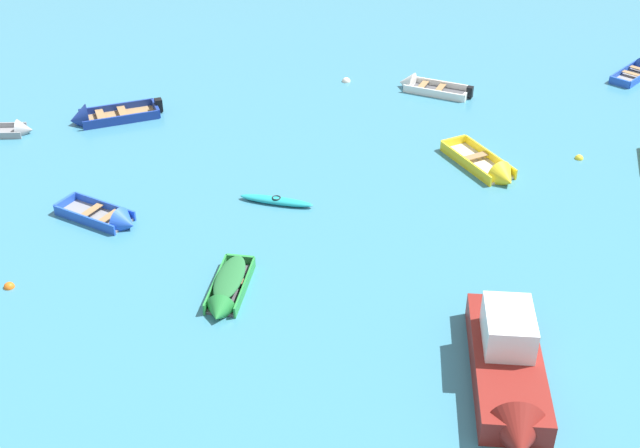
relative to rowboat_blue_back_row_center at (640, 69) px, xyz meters
name	(u,v)px	position (x,y,z in m)	size (l,w,h in m)	color
rowboat_blue_back_row_center	(640,69)	(0.00, 0.00, 0.00)	(3.78, 3.25, 1.15)	gray
rowboat_green_distant_center	(226,292)	(-25.42, -17.00, 0.15)	(2.24, 3.82, 1.06)	#4C4C51
kayak_turquoise_foreground_center	(276,201)	(-22.76, -10.73, -0.04)	(3.20, 1.84, 0.31)	teal
motor_launch_maroon_near_right	(509,371)	(-17.05, -23.06, 0.49)	(3.69, 7.12, 2.48)	maroon
rowboat_deep_blue_far_left	(97,118)	(-30.76, -1.08, 0.03)	(4.82, 2.38, 1.51)	#99754C
rowboat_yellow_far_back	(493,171)	(-12.72, -10.05, 0.03)	(2.65, 4.76, 1.35)	beige
rowboat_white_back_row_left	(420,86)	(-13.28, -0.09, 0.01)	(4.00, 3.33, 1.30)	#4C4C51
rowboat_blue_midfield_left	(112,220)	(-29.66, -11.12, 0.01)	(3.72, 3.37, 1.22)	gray
rowboat_grey_center	(10,131)	(-34.99, -1.73, -0.03)	(4.05, 1.64, 1.09)	gray
mooring_buoy_central	(579,159)	(-8.11, -9.24, -0.19)	(0.40, 0.40, 0.40)	yellow
mooring_buoy_outer_edge	(346,82)	(-17.09, 1.74, -0.19)	(0.48, 0.48, 0.48)	silver
mooring_buoy_midfield	(9,287)	(-33.31, -14.87, -0.19)	(0.40, 0.40, 0.40)	orange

